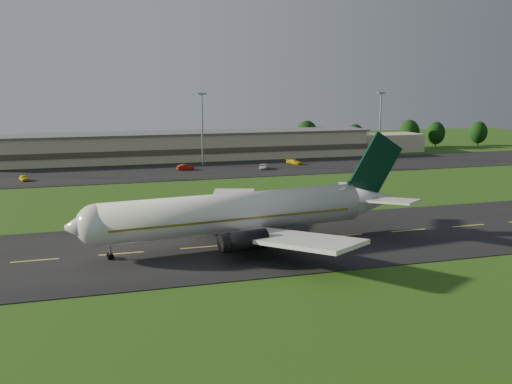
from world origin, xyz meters
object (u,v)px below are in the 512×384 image
object	(u,v)px
light_mast_east	(380,117)
terminal	(197,146)
service_vehicle_b	(185,167)
service_vehicle_c	(264,166)
service_vehicle_a	(24,178)
light_mast_centre	(202,121)
service_vehicle_d	(294,162)
airliner	(240,213)

from	to	relation	value
light_mast_east	terminal	bearing A→B (deg)	163.20
service_vehicle_b	service_vehicle_c	size ratio (longest dim) A/B	0.91
service_vehicle_b	service_vehicle_a	bearing A→B (deg)	94.83
light_mast_centre	service_vehicle_b	bearing A→B (deg)	-133.53
service_vehicle_a	service_vehicle_c	distance (m)	60.41
terminal	service_vehicle_d	xyz separation A→B (m)	(24.26, -20.62, -3.20)
terminal	service_vehicle_c	size ratio (longest dim) A/B	29.53
airliner	terminal	bearing A→B (deg)	76.83
airliner	light_mast_east	bearing A→B (deg)	44.51
terminal	service_vehicle_b	xyz separation A→B (m)	(-7.40, -22.50, -3.15)
airliner	light_mast_east	distance (m)	103.48
airliner	light_mast_east	xyz separation A→B (m)	(65.26, 79.91, 8.08)
service_vehicle_a	service_vehicle_d	world-z (taller)	service_vehicle_d
light_mast_centre	service_vehicle_c	bearing A→B (deg)	-36.06
light_mast_east	service_vehicle_d	bearing A→B (deg)	-171.41
service_vehicle_b	light_mast_east	bearing A→B (deg)	-88.37
airliner	service_vehicle_a	world-z (taller)	airliner
light_mast_centre	service_vehicle_c	xyz separation A→B (m)	(14.61, -10.64, -11.96)
light_mast_centre	service_vehicle_c	size ratio (longest dim) A/B	4.14
service_vehicle_d	terminal	bearing A→B (deg)	104.27
airliner	service_vehicle_d	xyz separation A→B (m)	(35.92, 75.47, -3.87)
service_vehicle_c	airliner	bearing A→B (deg)	-88.56
airliner	terminal	world-z (taller)	airliner
terminal	light_mast_east	world-z (taller)	light_mast_east
airliner	service_vehicle_d	world-z (taller)	airliner
terminal	light_mast_centre	distance (m)	18.45
airliner	light_mast_centre	bearing A→B (deg)	76.43
airliner	terminal	xyz separation A→B (m)	(11.66, 96.09, -0.67)
service_vehicle_d	light_mast_east	bearing A→B (deg)	-26.77
light_mast_centre	service_vehicle_d	bearing A→B (deg)	-9.81
service_vehicle_a	service_vehicle_d	bearing A→B (deg)	-11.24
light_mast_centre	service_vehicle_b	size ratio (longest dim) A/B	4.53
service_vehicle_c	light_mast_east	bearing A→B (deg)	35.95
light_mast_centre	service_vehicle_a	size ratio (longest dim) A/B	5.31
airliner	service_vehicle_c	world-z (taller)	airliner
service_vehicle_c	service_vehicle_d	distance (m)	12.67
light_mast_centre	service_vehicle_a	bearing A→B (deg)	-164.49
terminal	service_vehicle_c	xyz separation A→B (m)	(13.21, -26.82, -3.21)
service_vehicle_a	service_vehicle_c	bearing A→B (deg)	-15.89
light_mast_east	service_vehicle_b	xyz separation A→B (m)	(-61.00, -6.32, -11.90)
service_vehicle_a	service_vehicle_b	world-z (taller)	service_vehicle_b
light_mast_centre	service_vehicle_a	world-z (taller)	light_mast_centre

